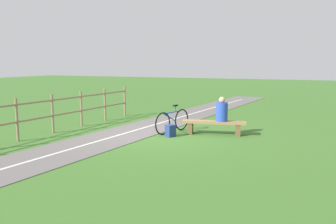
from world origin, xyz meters
The scene contains 8 objects.
ground_plane centered at (0.00, 0.00, 0.00)m, with size 80.00×80.00×0.00m, color #3D6B28.
paved_path centered at (1.53, 4.00, 0.01)m, with size 1.95×36.00×0.02m, color #66605E.
path_centre_line centered at (1.53, 4.00, 0.02)m, with size 0.10×32.00×0.00m, color silver.
bench centered at (-1.58, -0.79, 0.32)m, with size 2.09×0.79×0.45m.
person_seated centered at (-1.82, -0.84, 0.78)m, with size 0.44×0.44×0.79m.
bicycle centered at (-0.22, -0.58, 0.39)m, with size 0.53×1.69×0.92m.
backpack centered at (-0.41, 0.06, 0.18)m, with size 0.35×0.35×0.37m.
fence_roadside centered at (3.44, 1.75, 0.74)m, with size 0.76×9.90×1.28m.
Camera 1 is at (-4.65, 10.13, 2.32)m, focal length 37.76 mm.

